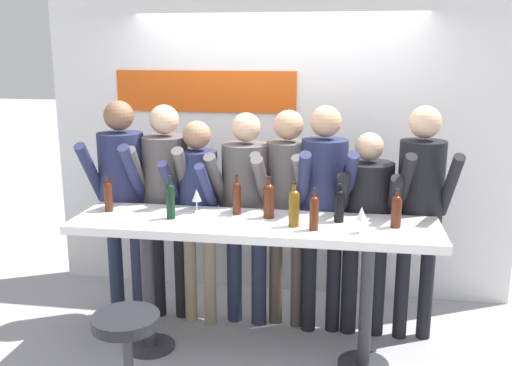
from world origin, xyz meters
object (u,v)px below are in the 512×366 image
at_px(wine_bottle_5, 269,199).
at_px(wine_bottle_7, 237,196).
at_px(tasting_table, 254,241).
at_px(wine_glass_1, 197,196).
at_px(person_center_left, 198,200).
at_px(person_center, 246,197).
at_px(person_far_right, 367,214).
at_px(wine_glass_0, 362,214).
at_px(wine_bottle_3, 396,210).
at_px(bar_stool, 128,350).
at_px(person_far_left, 122,186).
at_px(wine_bottle_0, 108,194).
at_px(wine_bottle_1, 170,199).
at_px(person_left, 166,189).
at_px(person_center_right, 287,194).
at_px(wine_bottle_2, 339,204).
at_px(wine_bottle_4, 294,206).
at_px(wine_bottle_6, 314,211).
at_px(person_right, 324,195).
at_px(person_rightmost, 420,197).

xyz_separation_m(wine_bottle_5, wine_bottle_7, (-0.24, 0.05, -0.00)).
distance_m(tasting_table, wine_glass_1, 0.54).
relative_size(person_center_left, person_center, 0.97).
xyz_separation_m(person_far_right, wine_glass_0, (-0.06, -0.63, 0.18)).
bearing_deg(wine_bottle_3, bar_stool, -152.43).
distance_m(tasting_table, person_far_left, 1.27).
height_order(wine_bottle_0, wine_bottle_1, wine_bottle_1).
bearing_deg(wine_bottle_7, person_left, 149.37).
distance_m(person_center_left, wine_bottle_1, 0.51).
distance_m(tasting_table, person_center_left, 0.71).
bearing_deg(wine_glass_0, person_left, 156.08).
relative_size(person_center_right, wine_bottle_2, 6.44).
height_order(wine_bottle_3, wine_bottle_4, wine_bottle_4).
xyz_separation_m(tasting_table, wine_bottle_6, (0.42, -0.13, 0.27)).
distance_m(tasting_table, wine_bottle_3, 1.00).
bearing_deg(person_right, wine_glass_0, -74.54).
height_order(wine_bottle_7, wine_glass_0, wine_bottle_7).
height_order(wine_bottle_3, wine_bottle_5, wine_bottle_5).
distance_m(person_center_right, wine_bottle_4, 0.63).
xyz_separation_m(wine_bottle_2, wine_glass_0, (0.15, -0.23, -0.00)).
height_order(person_center_left, person_rightmost, person_rightmost).
xyz_separation_m(wine_bottle_1, wine_bottle_2, (1.17, 0.11, -0.01)).
bearing_deg(wine_glass_0, wine_bottle_6, 177.44).
bearing_deg(wine_glass_1, person_rightmost, 11.60).
xyz_separation_m(wine_bottle_4, wine_bottle_7, (-0.43, 0.22, -0.01)).
distance_m(person_rightmost, wine_glass_0, 0.76).
relative_size(person_far_left, person_center_right, 1.03).
relative_size(person_far_left, person_center_left, 1.09).
xyz_separation_m(wine_bottle_7, wine_glass_1, (-0.30, -0.00, -0.01)).
distance_m(person_far_right, wine_bottle_5, 0.82).
relative_size(person_left, wine_bottle_1, 5.70).
bearing_deg(person_rightmost, person_right, 172.73).
bearing_deg(wine_glass_0, wine_bottle_4, 170.88).
distance_m(person_center, person_far_right, 0.94).
relative_size(person_left, person_rightmost, 0.98).
relative_size(wine_bottle_2, wine_bottle_3, 1.03).
bearing_deg(person_center, person_right, 2.81).
distance_m(wine_bottle_0, wine_bottle_3, 2.05).
xyz_separation_m(person_center_right, wine_bottle_7, (-0.32, -0.39, 0.07)).
relative_size(wine_bottle_0, wine_glass_0, 1.57).
height_order(person_far_left, person_center_right, person_far_left).
bearing_deg(wine_bottle_3, person_far_right, 110.41).
distance_m(person_left, person_center_left, 0.30).
bearing_deg(wine_glass_0, wine_bottle_5, 159.05).
xyz_separation_m(bar_stool, person_far_left, (-0.52, 1.29, 0.68)).
height_order(person_rightmost, wine_bottle_3, person_rightmost).
distance_m(wine_bottle_3, wine_glass_0, 0.28).
height_order(person_far_left, wine_bottle_1, person_far_left).
distance_m(tasting_table, wine_bottle_0, 1.13).
xyz_separation_m(bar_stool, person_center_right, (0.80, 1.36, 0.65)).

